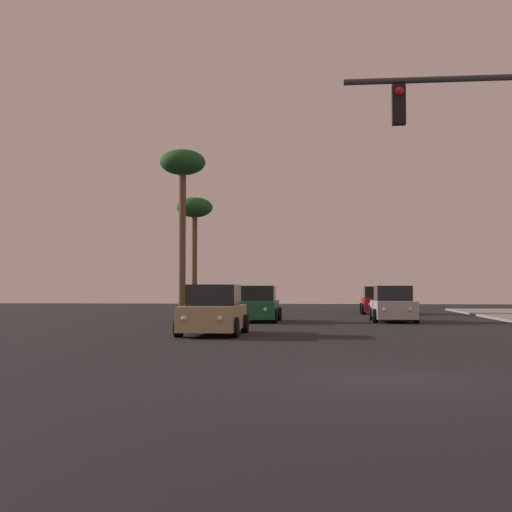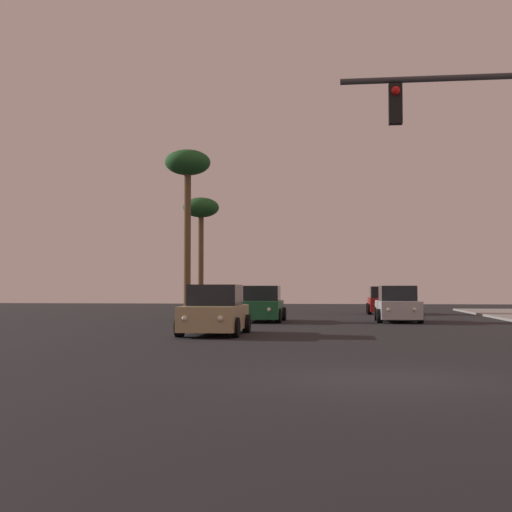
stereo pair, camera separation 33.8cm
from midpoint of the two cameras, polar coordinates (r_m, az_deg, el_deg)
name	(u,v)px [view 1 (the left image)]	position (r m, az deg, el deg)	size (l,w,h in m)	color
ground_plane	(394,378)	(12.64, 10.19, -9.61)	(120.00, 120.00, 0.00)	black
car_green	(258,305)	(33.49, -0.15, -3.97)	(2.04, 4.33, 1.68)	#195933
car_red	(377,301)	(44.41, 9.47, -3.60)	(2.04, 4.32, 1.68)	maroon
car_silver	(393,305)	(33.90, 10.63, -3.91)	(2.04, 4.33, 1.68)	#B7B7BC
car_tan	(214,312)	(24.04, -3.82, -4.49)	(2.04, 4.32, 1.68)	tan
palm_tree_mid	(183,172)	(37.88, -6.15, 6.72)	(2.40, 2.40, 8.85)	brown
palm_tree_far	(195,213)	(47.71, -5.14, 3.45)	(2.40, 2.40, 7.62)	brown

